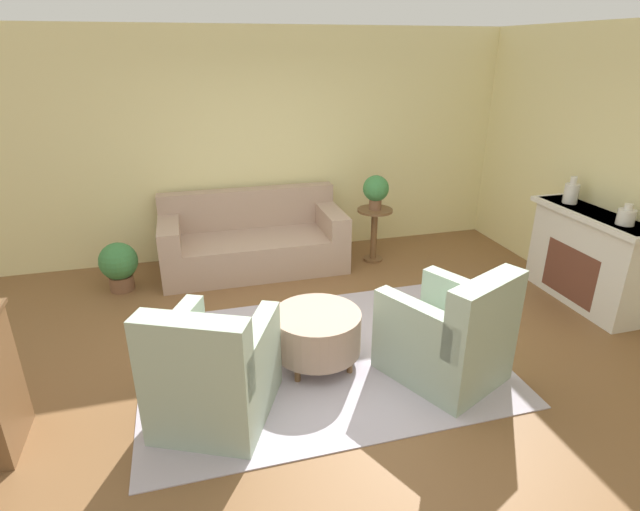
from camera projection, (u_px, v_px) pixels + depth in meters
ground_plane at (320, 358)px, 4.42m from camera, size 16.00×16.00×0.00m
wall_back at (263, 146)px, 6.30m from camera, size 9.31×0.12×2.80m
rug at (320, 358)px, 4.42m from camera, size 3.05×2.22×0.01m
couch at (253, 242)px, 6.16m from camera, size 2.19×0.97×0.92m
armchair_left at (213, 375)px, 3.58m from camera, size 1.06×1.12×0.98m
armchair_right at (449, 338)px, 4.04m from camera, size 1.06×1.12×0.98m
ottoman_table at (317, 332)px, 4.25m from camera, size 0.75×0.75×0.47m
side_table at (374, 227)px, 6.30m from camera, size 0.44×0.44×0.69m
fireplace at (586, 256)px, 5.22m from camera, size 0.44×1.43×1.00m
vase_mantel_near at (571, 193)px, 5.31m from camera, size 0.15×0.15×0.29m
vase_mantel_far at (626, 216)px, 4.67m from camera, size 0.16×0.16×0.20m
potted_plant_on_side_table at (376, 190)px, 6.11m from camera, size 0.32×0.32×0.43m
potted_plant_floor at (119, 264)px, 5.56m from camera, size 0.42×0.42×0.56m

